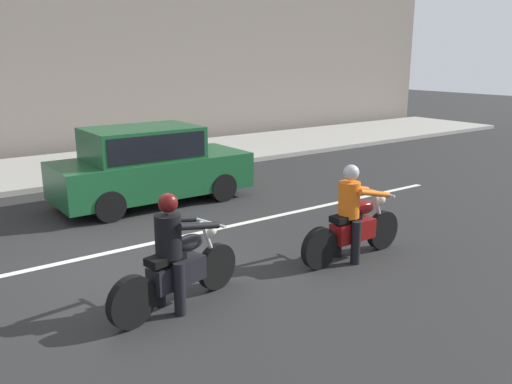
% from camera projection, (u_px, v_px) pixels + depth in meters
% --- Properties ---
extents(ground_plane, '(80.00, 80.00, 0.00)m').
position_uv_depth(ground_plane, '(131.00, 270.00, 8.23)').
color(ground_plane, '#252525').
extents(sidewalk_slab, '(40.00, 4.40, 0.14)m').
position_uv_depth(sidewalk_slab, '(13.00, 174.00, 14.48)').
color(sidewalk_slab, '#99968E').
rests_on(sidewalk_slab, ground_plane).
extents(lane_marking_stripe, '(18.00, 0.14, 0.01)m').
position_uv_depth(lane_marking_stripe, '(63.00, 263.00, 8.50)').
color(lane_marking_stripe, silver).
rests_on(lane_marking_stripe, ground_plane).
extents(motorcycle_with_rider_orange_stripe, '(2.14, 0.70, 1.57)m').
position_uv_depth(motorcycle_with_rider_orange_stripe, '(353.00, 221.00, 8.54)').
color(motorcycle_with_rider_orange_stripe, black).
rests_on(motorcycle_with_rider_orange_stripe, ground_plane).
extents(motorcycle_with_rider_black_leather, '(2.10, 0.80, 1.57)m').
position_uv_depth(motorcycle_with_rider_black_leather, '(176.00, 261.00, 6.86)').
color(motorcycle_with_rider_black_leather, black).
rests_on(motorcycle_with_rider_black_leather, ground_plane).
extents(parked_sedan_forest_green, '(4.29, 1.82, 1.72)m').
position_uv_depth(parked_sedan_forest_green, '(149.00, 165.00, 11.72)').
color(parked_sedan_forest_green, '#164C28').
rests_on(parked_sedan_forest_green, ground_plane).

